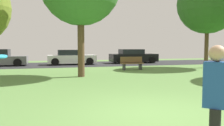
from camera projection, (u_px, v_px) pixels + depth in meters
ground_plane at (155, 114)px, 5.58m from camera, size 44.00×44.00×0.00m
road_strip at (77, 64)px, 20.97m from camera, size 44.00×6.40×0.01m
oak_tree_left at (208, 4)px, 17.20m from camera, size 4.49×4.49×7.06m
person_thrower at (216, 101)px, 3.08m from camera, size 0.38×0.38×1.64m
frisbee_disc at (1, 56)px, 5.02m from camera, size 0.28×0.28×0.08m
parked_car_white at (71, 58)px, 20.57m from camera, size 4.19×1.95×1.32m
parked_car_black at (133, 57)px, 22.59m from camera, size 4.56×1.98×1.35m
park_bench at (132, 63)px, 16.02m from camera, size 1.60×0.45×0.90m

